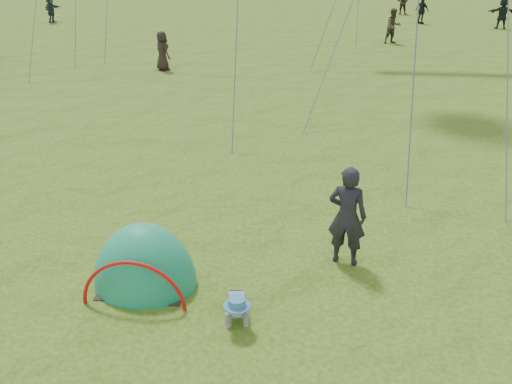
# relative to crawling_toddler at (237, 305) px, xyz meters

# --- Properties ---
(ground) EXTENTS (140.00, 140.00, 0.00)m
(ground) POSITION_rel_crawling_toddler_xyz_m (0.35, -0.70, -0.28)
(ground) COLOR #26590A
(crawling_toddler) EXTENTS (0.62, 0.80, 0.56)m
(crawling_toddler) POSITION_rel_crawling_toddler_xyz_m (0.00, 0.00, 0.00)
(crawling_toddler) COLOR black
(crawling_toddler) RESTS_ON ground
(popup_tent) EXTENTS (1.71, 1.41, 2.21)m
(popup_tent) POSITION_rel_crawling_toddler_xyz_m (-1.65, 0.79, -0.28)
(popup_tent) COLOR #148457
(popup_tent) RESTS_ON ground
(standing_adult) EXTENTS (0.75, 0.57, 1.82)m
(standing_adult) POSITION_rel_crawling_toddler_xyz_m (1.65, 1.89, 0.63)
(standing_adult) COLOR black
(standing_adult) RESTS_ON ground
(crowd_person_1) EXTENTS (1.00, 0.90, 1.69)m
(crowd_person_1) POSITION_rel_crawling_toddler_xyz_m (6.45, 35.38, 0.56)
(crowd_person_1) COLOR black
(crowd_person_1) RESTS_ON ground
(crowd_person_4) EXTENTS (0.92, 0.90, 1.60)m
(crowd_person_4) POSITION_rel_crawling_toddler_xyz_m (-5.54, 16.43, 0.52)
(crowd_person_4) COLOR black
(crowd_person_4) RESTS_ON ground
(crowd_person_5) EXTENTS (0.62, 1.57, 1.65)m
(crowd_person_5) POSITION_rel_crawling_toddler_xyz_m (-16.12, 28.86, 0.55)
(crowd_person_5) COLOR #213238
(crowd_person_5) RESTS_ON ground
(crowd_person_7) EXTENTS (1.06, 0.98, 1.75)m
(crowd_person_7) POSITION_rel_crawling_toddler_xyz_m (4.64, 23.90, 0.60)
(crowd_person_7) COLOR #43362D
(crowd_person_7) RESTS_ON ground
(crowd_person_8) EXTENTS (0.96, 0.93, 1.61)m
(crowd_person_8) POSITION_rel_crawling_toddler_xyz_m (7.13, 31.02, 0.53)
(crowd_person_8) COLOR black
(crowd_person_8) RESTS_ON ground
(crowd_person_11) EXTENTS (1.68, 0.65, 1.77)m
(crowd_person_11) POSITION_rel_crawling_toddler_xyz_m (11.60, 29.66, 0.61)
(crowd_person_11) COLOR black
(crowd_person_11) RESTS_ON ground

